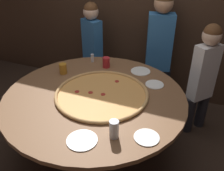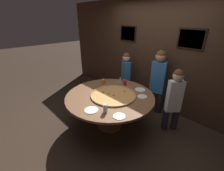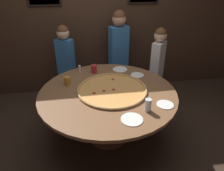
# 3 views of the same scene
# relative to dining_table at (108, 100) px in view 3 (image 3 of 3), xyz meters

# --- Properties ---
(ground_plane) EXTENTS (24.00, 24.00, 0.00)m
(ground_plane) POSITION_rel_dining_table_xyz_m (0.00, 0.00, -0.62)
(ground_plane) COLOR #38281E
(back_wall) EXTENTS (6.40, 0.08, 2.60)m
(back_wall) POSITION_rel_dining_table_xyz_m (0.00, 1.46, 0.68)
(back_wall) COLOR #3D281C
(back_wall) RESTS_ON ground_plane
(dining_table) EXTENTS (1.73, 1.73, 0.74)m
(dining_table) POSITION_rel_dining_table_xyz_m (0.00, 0.00, 0.00)
(dining_table) COLOR brown
(dining_table) RESTS_ON ground_plane
(giant_pizza) EXTENTS (0.89, 0.89, 0.03)m
(giant_pizza) POSITION_rel_dining_table_xyz_m (0.06, 0.03, 0.13)
(giant_pizza) COLOR #E0994C
(giant_pizza) RESTS_ON dining_table
(drink_cup_near_right) EXTENTS (0.07, 0.07, 0.15)m
(drink_cup_near_right) POSITION_rel_dining_table_xyz_m (0.38, -0.46, 0.19)
(drink_cup_near_right) COLOR silver
(drink_cup_near_right) RESTS_ON dining_table
(drink_cup_far_left) EXTENTS (0.08, 0.08, 0.11)m
(drink_cup_far_left) POSITION_rel_dining_table_xyz_m (-0.50, 0.27, 0.17)
(drink_cup_far_left) COLOR #BC7A23
(drink_cup_far_left) RESTS_ON dining_table
(drink_cup_near_left) EXTENTS (0.08, 0.08, 0.12)m
(drink_cup_near_left) POSITION_rel_dining_table_xyz_m (-0.12, 0.58, 0.18)
(drink_cup_near_left) COLOR #B22328
(drink_cup_near_left) RESTS_ON dining_table
(white_plate_near_front) EXTENTS (0.19, 0.19, 0.01)m
(white_plate_near_front) POSITION_rel_dining_table_xyz_m (0.61, -0.38, 0.12)
(white_plate_near_front) COLOR white
(white_plate_near_front) RESTS_ON dining_table
(white_plate_right_side) EXTENTS (0.19, 0.19, 0.01)m
(white_plate_right_side) POSITION_rel_dining_table_xyz_m (0.48, 0.40, 0.12)
(white_plate_right_side) COLOR white
(white_plate_right_side) RESTS_ON dining_table
(white_plate_left_side) EXTENTS (0.23, 0.23, 0.01)m
(white_plate_left_side) POSITION_rel_dining_table_xyz_m (0.17, -0.59, 0.12)
(white_plate_left_side) COLOR white
(white_plate_left_side) RESTS_ON dining_table
(white_plate_far_back) EXTENTS (0.22, 0.22, 0.01)m
(white_plate_far_back) POSITION_rel_dining_table_xyz_m (0.27, 0.62, 0.12)
(white_plate_far_back) COLOR white
(white_plate_far_back) RESTS_ON dining_table
(condiment_shaker) EXTENTS (0.04, 0.04, 0.10)m
(condiment_shaker) POSITION_rel_dining_table_xyz_m (-0.33, 0.65, 0.16)
(condiment_shaker) COLOR silver
(condiment_shaker) RESTS_ON dining_table
(diner_side_right) EXTENTS (0.35, 0.26, 1.33)m
(diner_side_right) POSITION_rel_dining_table_xyz_m (-0.55, 1.10, 0.13)
(diner_side_right) COLOR #232328
(diner_side_right) RESTS_ON ground_plane
(diner_side_left) EXTENTS (0.40, 0.25, 1.51)m
(diner_side_left) POSITION_rel_dining_table_xyz_m (0.35, 1.18, 0.23)
(diner_side_left) COLOR #232328
(diner_side_left) RESTS_ON ground_plane
(diner_far_right) EXTENTS (0.30, 0.32, 1.30)m
(diner_far_right) POSITION_rel_dining_table_xyz_m (0.93, 0.81, 0.11)
(diner_far_right) COLOR #232328
(diner_far_right) RESTS_ON ground_plane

